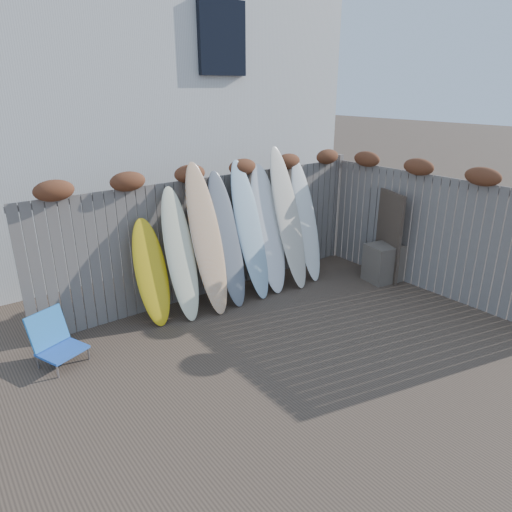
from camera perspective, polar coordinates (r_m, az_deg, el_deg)
ground at (r=6.39m, az=6.67°, el=-11.48°), size 80.00×80.00×0.00m
back_fence at (r=7.67m, az=-5.06°, el=3.87°), size 6.05×0.28×2.24m
right_fence at (r=8.27m, az=21.00°, el=3.50°), size 0.28×4.40×2.24m
house at (r=11.21m, az=-15.37°, el=18.96°), size 8.50×5.50×6.33m
beach_chair at (r=6.47m, az=-23.85°, el=-9.55°), size 0.68×0.70×0.68m
wooden_crate at (r=8.64m, az=15.61°, el=-0.80°), size 0.66×0.59×0.68m
lattice_panel at (r=8.75m, az=15.76°, el=2.72°), size 0.45×1.02×1.62m
surfboard_0 at (r=6.89m, az=-12.94°, el=-2.03°), size 0.51×0.59×1.58m
surfboard_1 at (r=6.94m, az=-9.44°, el=0.19°), size 0.50×0.73×1.98m
surfboard_2 at (r=7.06m, az=-6.18°, el=2.09°), size 0.51×0.81×2.30m
surfboard_3 at (r=7.29m, az=-3.66°, el=2.06°), size 0.48×0.75×2.13m
surfboard_4 at (r=7.55m, az=-0.75°, el=3.23°), size 0.56×0.82×2.26m
surfboard_5 at (r=7.79m, az=1.53°, el=3.36°), size 0.61×0.80×2.15m
surfboard_6 at (r=7.96m, az=4.06°, el=4.70°), size 0.59×0.88×2.42m
surfboard_7 at (r=8.33m, az=6.25°, el=4.35°), size 0.49×0.77×2.14m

